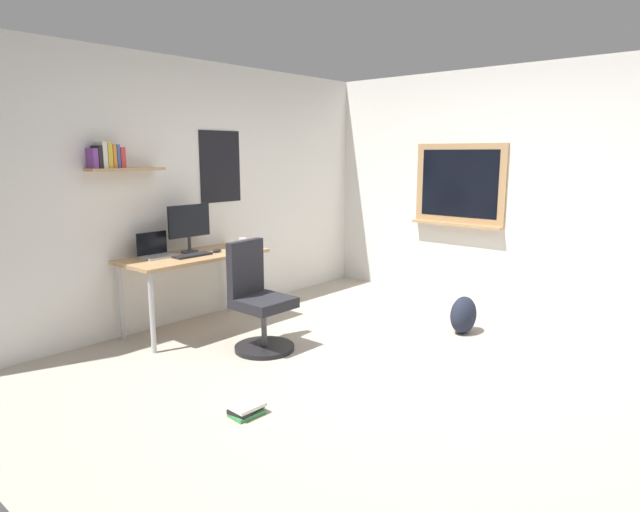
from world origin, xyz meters
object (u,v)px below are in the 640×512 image
office_chair (258,304)px  monitor_primary (189,225)px  laptop (156,251)px  backpack (463,315)px  book_stack_on_floor (247,409)px  desk (194,262)px  computer_mouse (217,251)px  keyboard (193,255)px  coffee_mug (243,242)px

office_chair → monitor_primary: bearing=90.0°
monitor_primary → laptop: bearing=172.1°
laptop → monitor_primary: (0.35, -0.05, 0.22)m
backpack → book_stack_on_floor: 2.48m
monitor_primary → book_stack_on_floor: 2.25m
desk → office_chair: (0.03, -0.86, -0.26)m
office_chair → monitor_primary: 1.13m
monitor_primary → backpack: (1.57, -2.11, -0.83)m
laptop → backpack: laptop is taller
monitor_primary → computer_mouse: monitor_primary is taller
keyboard → backpack: bearing=-49.1°
desk → laptop: size_ratio=4.46×
monitor_primary → coffee_mug: (0.56, -0.13, -0.22)m
desk → coffee_mug: size_ratio=15.04×
coffee_mug → backpack: (1.01, -1.98, -0.61)m
desk → coffee_mug: coffee_mug is taller
laptop → backpack: size_ratio=0.86×
backpack → book_stack_on_floor: size_ratio=1.57×
keyboard → desk: bearing=48.8°
laptop → book_stack_on_floor: laptop is taller
desk → coffee_mug: bearing=-2.8°
computer_mouse → coffee_mug: size_ratio=1.13×
laptop → monitor_primary: bearing=-7.9°
desk → keyboard: bearing=-131.2°
book_stack_on_floor → office_chair: bearing=43.8°
laptop → desk: bearing=-25.7°
book_stack_on_floor → coffee_mug: bearing=49.3°
desk → book_stack_on_floor: bearing=-116.6°
laptop → coffee_mug: 0.92m
desk → book_stack_on_floor: desk is taller
desk → office_chair: 0.89m
coffee_mug → computer_mouse: bearing=-172.5°
computer_mouse → backpack: size_ratio=0.29×
laptop → book_stack_on_floor: bearing=-106.4°
monitor_primary → backpack: bearing=-53.4°
desk → monitor_primary: size_ratio=2.98×
desk → monitor_primary: monitor_primary is taller
laptop → office_chair: bearing=-71.0°
desk → laptop: laptop is taller
keyboard → computer_mouse: 0.28m
keyboard → coffee_mug: coffee_mug is taller
desk → backpack: size_ratio=3.86×
office_chair → book_stack_on_floor: (-0.89, -0.86, -0.37)m
laptop → computer_mouse: size_ratio=2.98×
book_stack_on_floor → monitor_primary: bearing=63.8°
keyboard → backpack: 2.62m
computer_mouse → coffee_mug: (0.38, 0.05, 0.03)m
computer_mouse → desk: bearing=159.5°
computer_mouse → coffee_mug: coffee_mug is taller
desk → backpack: bearing=-51.4°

